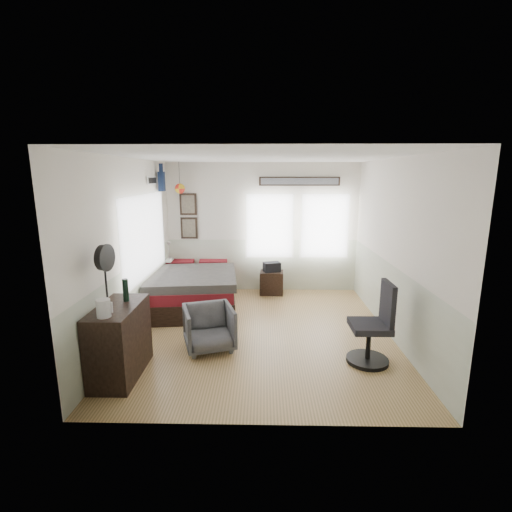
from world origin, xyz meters
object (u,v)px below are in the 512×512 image
object	(u,v)px
armchair	(209,328)
bed	(194,288)
dresser	(120,341)
nightstand	(272,283)
task_chair	(374,330)

from	to	relation	value
armchair	bed	bearing A→B (deg)	88.74
bed	armchair	size ratio (longest dim) A/B	3.30
dresser	armchair	world-z (taller)	dresser
bed	nightstand	xyz separation A→B (m)	(1.50, 0.73, -0.10)
bed	armchair	distance (m)	1.90
nightstand	task_chair	xyz separation A→B (m)	(1.28, -2.90, 0.21)
bed	dresser	distance (m)	2.60
dresser	task_chair	size ratio (longest dim) A/B	0.90
armchair	dresser	bearing A→B (deg)	-161.38
dresser	nightstand	bearing A→B (deg)	59.50
bed	task_chair	xyz separation A→B (m)	(2.78, -2.18, 0.12)
bed	dresser	size ratio (longest dim) A/B	2.28
armchair	nightstand	bearing A→B (deg)	51.52
dresser	task_chair	world-z (taller)	task_chair
dresser	armchair	size ratio (longest dim) A/B	1.45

